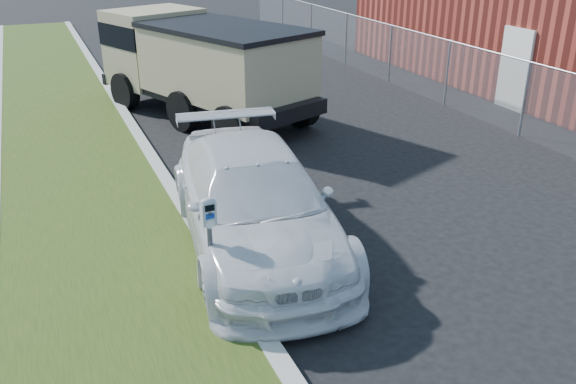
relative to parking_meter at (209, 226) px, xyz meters
name	(u,v)px	position (x,y,z in m)	size (l,w,h in m)	color
ground	(397,261)	(2.92, -0.01, -1.18)	(120.00, 120.00, 0.00)	black
streetside	(3,269)	(-2.64, 1.99, -1.12)	(6.12, 50.00, 0.15)	gray
chainlink_fence	(449,61)	(8.92, 6.99, 0.08)	(0.06, 30.06, 30.00)	slate
parking_meter	(209,226)	(0.00, 0.00, 0.00)	(0.20, 0.14, 1.45)	#3F4247
white_wagon	(253,200)	(1.08, 1.36, -0.40)	(2.19, 5.39, 1.57)	silver
dump_truck	(199,61)	(2.30, 8.80, 0.27)	(4.63, 6.98, 2.57)	black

